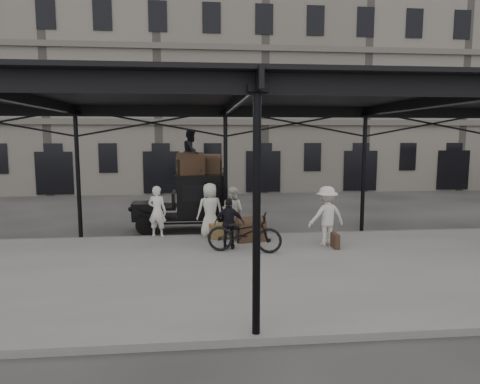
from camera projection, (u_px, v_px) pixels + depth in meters
The scene contains 18 objects.
ground at pixel (230, 253), 13.25m from camera, with size 120.00×120.00×0.00m, color #383533.
platform at pixel (236, 271), 11.27m from camera, with size 28.00×8.00×0.15m, color slate.
canopy at pixel (235, 97), 10.97m from camera, with size 22.50×9.00×4.74m.
building_frontage at pixel (210, 88), 30.12m from camera, with size 64.00×8.00×14.00m, color slate.
taxi at pixel (193, 200), 16.28m from camera, with size 3.65×1.55×2.18m.
porter_left at pixel (157, 211), 14.66m from camera, with size 0.65×0.42×1.77m, color silver.
porter_midleft at pixel (232, 211), 14.92m from camera, with size 0.83×0.65×1.72m, color silver.
porter_centre at pixel (210, 210), 14.74m from camera, with size 0.91×0.59×1.86m, color beige.
porter_official at pixel (229, 223), 13.10m from camera, with size 0.93×0.39×1.58m, color black.
porter_right at pixel (327, 216), 13.55m from camera, with size 1.22×0.70×1.88m, color silver.
bicycle at pixel (244, 233), 12.74m from camera, with size 0.78×2.25×1.18m, color black.
porter_roof at pixel (192, 152), 15.95m from camera, with size 0.82×0.64×1.68m, color black.
steamer_trunk_roof_near at pixel (190, 165), 15.86m from camera, with size 0.95×0.58×0.70m, color #432D1F, non-canonical shape.
steamer_trunk_roof_far at pixel (210, 165), 16.38m from camera, with size 0.85×0.52×0.63m, color #432D1F, non-canonical shape.
steamer_trunk_platform at pixel (250, 231), 14.14m from camera, with size 0.94×0.57×0.69m, color #432D1F, non-canonical shape.
wicker_hamper at pixel (218, 231), 14.56m from camera, with size 0.60×0.45×0.50m, color olive.
suitcase_upright at pixel (335, 240), 13.30m from camera, with size 0.15×0.60×0.45m, color #432D1F.
suitcase_flat at pixel (259, 232), 14.62m from camera, with size 0.60×0.15×0.40m, color #432D1F.
Camera 1 is at (-1.00, -12.86, 3.57)m, focal length 32.00 mm.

